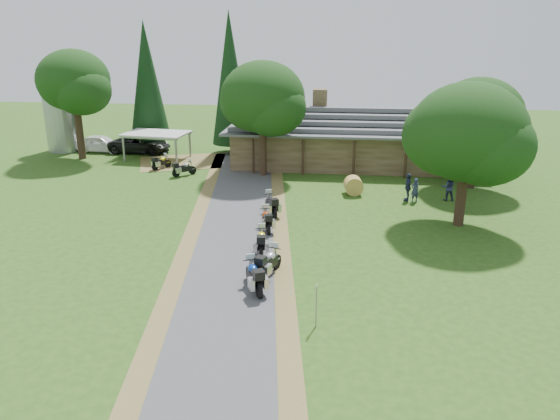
# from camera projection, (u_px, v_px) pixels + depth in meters

# --- Properties ---
(ground) EXTENTS (120.00, 120.00, 0.00)m
(ground) POSITION_uv_depth(u_px,v_px,m) (228.00, 279.00, 25.50)
(ground) COLOR #284C15
(ground) RESTS_ON ground
(driveway) EXTENTS (51.95, 51.95, 0.00)m
(driveway) POSITION_uv_depth(u_px,v_px,m) (234.00, 247.00, 29.33)
(driveway) COLOR #424345
(driveway) RESTS_ON ground
(lodge) EXTENTS (21.40, 9.40, 4.90)m
(lodge) POSITION_uv_depth(u_px,v_px,m) (354.00, 135.00, 46.68)
(lodge) COLOR brown
(lodge) RESTS_ON ground
(silo) EXTENTS (3.32, 3.32, 6.43)m
(silo) POSITION_uv_depth(u_px,v_px,m) (62.00, 117.00, 51.38)
(silo) COLOR gray
(silo) RESTS_ON ground
(carport) EXTENTS (5.86, 4.25, 2.38)m
(carport) POSITION_uv_depth(u_px,v_px,m) (157.00, 146.00, 48.70)
(carport) COLOR silver
(carport) RESTS_ON ground
(car_white_sedan) EXTENTS (2.99, 6.24, 2.03)m
(car_white_sedan) POSITION_uv_depth(u_px,v_px,m) (101.00, 141.00, 51.55)
(car_white_sedan) COLOR white
(car_white_sedan) RESTS_ON ground
(car_dark_suv) EXTENTS (2.88, 6.29, 2.37)m
(car_dark_suv) POSITION_uv_depth(u_px,v_px,m) (140.00, 140.00, 51.14)
(car_dark_suv) COLOR black
(car_dark_suv) RESTS_ON ground
(motorcycle_row_a) EXTENTS (1.52, 2.25, 1.47)m
(motorcycle_row_a) POSITION_uv_depth(u_px,v_px,m) (254.00, 274.00, 24.29)
(motorcycle_row_a) COLOR navy
(motorcycle_row_a) RESTS_ON ground
(motorcycle_row_b) EXTENTS (1.33, 2.22, 1.45)m
(motorcycle_row_b) POSITION_uv_depth(u_px,v_px,m) (269.00, 261.00, 25.69)
(motorcycle_row_b) COLOR #B9BBC1
(motorcycle_row_b) RESTS_ON ground
(motorcycle_row_c) EXTENTS (0.93, 2.13, 1.41)m
(motorcycle_row_c) POSITION_uv_depth(u_px,v_px,m) (261.00, 240.00, 28.31)
(motorcycle_row_c) COLOR yellow
(motorcycle_row_c) RESTS_ON ground
(motorcycle_row_d) EXTENTS (1.21, 2.12, 1.38)m
(motorcycle_row_d) POSITION_uv_depth(u_px,v_px,m) (266.00, 219.00, 31.53)
(motorcycle_row_d) COLOR #DB3C04
(motorcycle_row_d) RESTS_ON ground
(motorcycle_row_e) EXTENTS (1.45, 2.23, 1.45)m
(motorcycle_row_e) POSITION_uv_depth(u_px,v_px,m) (271.00, 203.00, 34.18)
(motorcycle_row_e) COLOR black
(motorcycle_row_e) RESTS_ON ground
(motorcycle_carport_a) EXTENTS (1.38, 1.84, 1.22)m
(motorcycle_carport_a) POSITION_uv_depth(u_px,v_px,m) (161.00, 162.00, 45.41)
(motorcycle_carport_a) COLOR #D3CB10
(motorcycle_carport_a) RESTS_ON ground
(motorcycle_carport_b) EXTENTS (1.76, 1.76, 1.28)m
(motorcycle_carport_b) POSITION_uv_depth(u_px,v_px,m) (184.00, 168.00, 43.28)
(motorcycle_carport_b) COLOR gray
(motorcycle_carport_b) RESTS_ON ground
(person_a) EXTENTS (0.66, 0.58, 1.92)m
(person_a) POSITION_uv_depth(u_px,v_px,m) (415.00, 188.00, 36.66)
(person_a) COLOR navy
(person_a) RESTS_ON ground
(person_b) EXTENTS (0.62, 0.46, 2.16)m
(person_b) POSITION_uv_depth(u_px,v_px,m) (448.00, 185.00, 36.90)
(person_b) COLOR navy
(person_b) RESTS_ON ground
(person_c) EXTENTS (0.54, 0.69, 2.22)m
(person_c) POSITION_uv_depth(u_px,v_px,m) (408.00, 185.00, 36.86)
(person_c) COLOR navy
(person_c) RESTS_ON ground
(hay_bale) EXTENTS (1.42, 1.33, 1.28)m
(hay_bale) POSITION_uv_depth(u_px,v_px,m) (353.00, 185.00, 38.40)
(hay_bale) COLOR #AA853E
(hay_bale) RESTS_ON ground
(sign_post) EXTENTS (0.33, 0.05, 1.82)m
(sign_post) POSITION_uv_depth(u_px,v_px,m) (316.00, 306.00, 21.16)
(sign_post) COLOR gray
(sign_post) RESTS_ON ground
(oak_lodge_left) EXTENTS (6.48, 6.48, 9.96)m
(oak_lodge_left) POSITION_uv_depth(u_px,v_px,m) (263.00, 113.00, 42.00)
(oak_lodge_left) COLOR black
(oak_lodge_left) RESTS_ON ground
(oak_lodge_right) EXTENTS (6.19, 6.19, 8.64)m
(oak_lodge_right) POSITION_uv_depth(u_px,v_px,m) (477.00, 129.00, 38.81)
(oak_lodge_right) COLOR black
(oak_lodge_right) RESTS_ON ground
(oak_driveway) EXTENTS (6.64, 6.64, 9.01)m
(oak_driveway) POSITION_uv_depth(u_px,v_px,m) (466.00, 151.00, 31.17)
(oak_driveway) COLOR black
(oak_driveway) RESTS_ON ground
(oak_silo) EXTENTS (6.22, 6.22, 11.14)m
(oak_silo) POSITION_uv_depth(u_px,v_px,m) (75.00, 96.00, 47.47)
(oak_silo) COLOR black
(oak_silo) RESTS_ON ground
(cedar_near) EXTENTS (3.56, 3.56, 12.79)m
(cedar_near) POSITION_uv_depth(u_px,v_px,m) (230.00, 84.00, 49.41)
(cedar_near) COLOR black
(cedar_near) RESTS_ON ground
(cedar_far) EXTENTS (3.81, 3.81, 11.97)m
(cedar_far) POSITION_uv_depth(u_px,v_px,m) (147.00, 86.00, 51.34)
(cedar_far) COLOR black
(cedar_far) RESTS_ON ground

